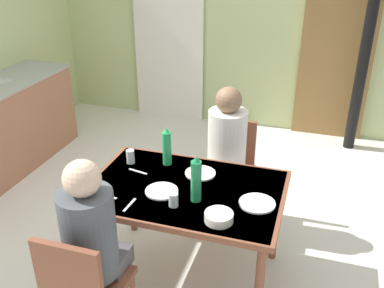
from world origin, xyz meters
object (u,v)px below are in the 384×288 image
object	(u,v)px
dining_table	(185,198)
water_bottle_green_far	(167,147)
water_bottle_green_near	(196,180)
chair_near_diner	(83,288)
person_near_diner	(90,231)
serving_bowl_center	(219,217)
person_far_diner	(227,142)
chair_far_diner	(229,166)

from	to	relation	value
dining_table	water_bottle_green_far	distance (m)	0.41
water_bottle_green_far	water_bottle_green_near	bearing A→B (deg)	-49.12
chair_near_diner	person_near_diner	bearing A→B (deg)	90.00
water_bottle_green_far	serving_bowl_center	xyz separation A→B (m)	(0.53, -0.56, -0.11)
chair_near_diner	person_far_diner	bearing A→B (deg)	72.52
chair_near_diner	water_bottle_green_near	size ratio (longest dim) A/B	2.82
serving_bowl_center	chair_near_diner	bearing A→B (deg)	-141.45
person_far_diner	water_bottle_green_near	size ratio (longest dim) A/B	2.50
person_near_diner	serving_bowl_center	world-z (taller)	person_near_diner
chair_far_diner	chair_near_diner	bearing A→B (deg)	73.95
chair_far_diner	serving_bowl_center	distance (m)	1.12
chair_near_diner	person_far_diner	distance (m)	1.53
chair_far_diner	water_bottle_green_far	world-z (taller)	water_bottle_green_far
water_bottle_green_far	serving_bowl_center	distance (m)	0.77
chair_far_diner	water_bottle_green_near	bearing A→B (deg)	89.18
chair_near_diner	water_bottle_green_far	distance (m)	1.12
chair_near_diner	water_bottle_green_far	world-z (taller)	water_bottle_green_far
water_bottle_green_near	serving_bowl_center	size ratio (longest dim) A/B	1.81
chair_far_diner	dining_table	bearing A→B (deg)	81.08
dining_table	water_bottle_green_near	size ratio (longest dim) A/B	4.18
person_near_diner	water_bottle_green_near	xyz separation A→B (m)	(0.44, 0.53, 0.09)
water_bottle_green_near	water_bottle_green_far	world-z (taller)	water_bottle_green_near
person_near_diner	serving_bowl_center	size ratio (longest dim) A/B	4.53
person_near_diner	chair_near_diner	bearing A→B (deg)	-90.00
water_bottle_green_far	chair_far_diner	bearing A→B (deg)	55.89
dining_table	person_far_diner	world-z (taller)	person_far_diner
person_near_diner	water_bottle_green_far	bearing A→B (deg)	83.59
water_bottle_green_near	dining_table	bearing A→B (deg)	133.46
chair_near_diner	person_far_diner	world-z (taller)	person_far_diner
water_bottle_green_near	serving_bowl_center	bearing A→B (deg)	-41.57
chair_far_diner	water_bottle_green_near	xyz separation A→B (m)	(-0.01, -0.90, 0.38)
dining_table	person_far_diner	size ratio (longest dim) A/B	1.67
person_far_diner	water_bottle_green_far	xyz separation A→B (m)	(-0.35, -0.38, 0.08)
water_bottle_green_near	water_bottle_green_far	distance (m)	0.51
water_bottle_green_far	serving_bowl_center	size ratio (longest dim) A/B	1.67
chair_far_diner	serving_bowl_center	world-z (taller)	chair_far_diner
person_near_diner	person_far_diner	size ratio (longest dim) A/B	1.00
water_bottle_green_far	person_near_diner	bearing A→B (deg)	-96.41
dining_table	chair_far_diner	bearing A→B (deg)	81.08
chair_near_diner	water_bottle_green_near	distance (m)	0.89
chair_near_diner	person_near_diner	xyz separation A→B (m)	(-0.00, 0.14, 0.28)
chair_near_diner	chair_far_diner	world-z (taller)	same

